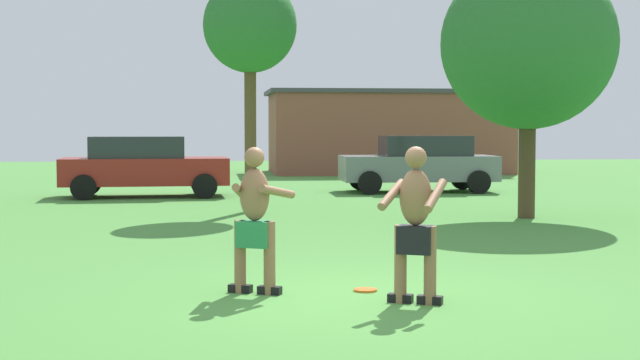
# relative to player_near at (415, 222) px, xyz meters

# --- Properties ---
(ground_plane) EXTENTS (80.00, 80.00, 0.00)m
(ground_plane) POSITION_rel_player_near_xyz_m (-0.52, 0.45, -0.86)
(ground_plane) COLOR #4C8E3D
(player_near) EXTENTS (0.79, 0.70, 1.64)m
(player_near) POSITION_rel_player_near_xyz_m (0.00, 0.00, 0.00)
(player_near) COLOR black
(player_near) RESTS_ON ground_plane
(player_in_green) EXTENTS (0.77, 0.72, 1.62)m
(player_in_green) POSITION_rel_player_near_xyz_m (-1.63, 0.79, -0.01)
(player_in_green) COLOR black
(player_in_green) RESTS_ON ground_plane
(frisbee) EXTENTS (0.26, 0.26, 0.03)m
(frisbee) POSITION_rel_player_near_xyz_m (-0.39, 0.79, -0.85)
(frisbee) COLOR orange
(frisbee) RESTS_ON ground_plane
(car_gray_near_post) EXTENTS (4.32, 2.07, 1.58)m
(car_gray_near_post) POSITION_rel_player_near_xyz_m (3.71, 16.27, -0.03)
(car_gray_near_post) COLOR slate
(car_gray_near_post) RESTS_ON ground_plane
(car_red_mid_lot) EXTENTS (4.38, 2.20, 1.58)m
(car_red_mid_lot) POSITION_rel_player_near_xyz_m (-3.88, 15.31, -0.03)
(car_red_mid_lot) COLOR maroon
(car_red_mid_lot) RESTS_ON ground_plane
(outbuilding_behind_lot) EXTENTS (9.55, 4.85, 3.25)m
(outbuilding_behind_lot) POSITION_rel_player_near_xyz_m (4.86, 27.18, 0.77)
(outbuilding_behind_lot) COLOR brown
(outbuilding_behind_lot) RESTS_ON ground_plane
(tree_left_field) EXTENTS (3.50, 3.50, 5.21)m
(tree_left_field) POSITION_rel_player_near_xyz_m (4.20, 8.69, 2.63)
(tree_left_field) COLOR #4C3823
(tree_left_field) RESTS_ON ground_plane
(tree_behind_players) EXTENTS (2.01, 2.01, 5.03)m
(tree_behind_players) POSITION_rel_player_near_xyz_m (-1.26, 10.73, 3.09)
(tree_behind_players) COLOR brown
(tree_behind_players) RESTS_ON ground_plane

